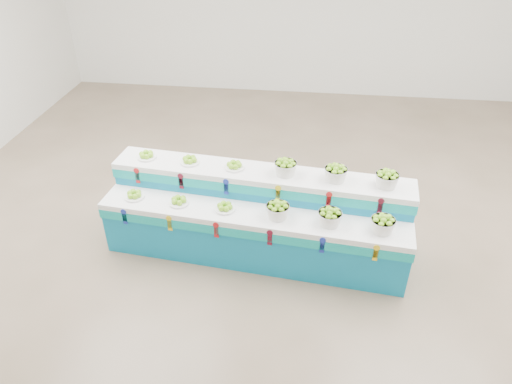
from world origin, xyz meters
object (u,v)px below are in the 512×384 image
display_stand (256,217)px  plate_upper_mid (190,160)px  basket_upper_right (387,179)px  basket_lower_left (278,210)px

display_stand → plate_upper_mid: 1.07m
display_stand → basket_upper_right: (1.48, 0.08, 0.61)m
display_stand → basket_upper_right: 1.60m
basket_lower_left → display_stand: bearing=137.5°
display_stand → basket_upper_right: basket_upper_right is taller
display_stand → plate_upper_mid: plate_upper_mid is taller
plate_upper_mid → display_stand: bearing=-20.1°
basket_lower_left → basket_upper_right: 1.28m
display_stand → plate_upper_mid: (-0.86, 0.32, 0.56)m
basket_lower_left → plate_upper_mid: plate_upper_mid is taller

